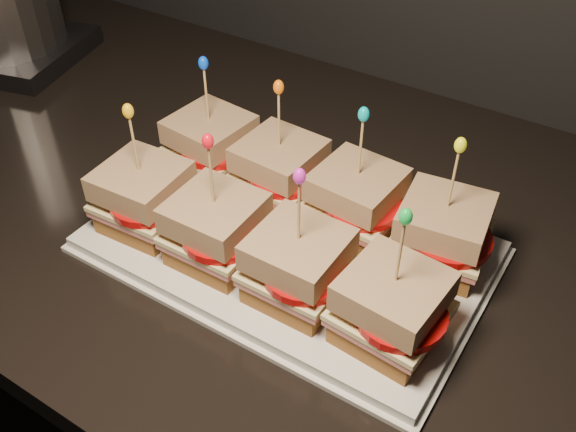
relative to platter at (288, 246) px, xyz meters
The scene contains 60 objects.
granite_slab 0.30m from the platter, 15.02° to the left, with size 2.49×0.73×0.04m, color black.
platter is the anchor object (origin of this frame).
platter_rim 0.01m from the platter, ahead, with size 0.45×0.28×0.01m, color white.
sandwich_0_bread_bot 0.17m from the platter, 158.18° to the left, with size 0.09×0.09×0.02m, color brown.
sandwich_0_ham 0.17m from the platter, 158.18° to the left, with size 0.10×0.09×0.01m, color #B15755.
sandwich_0_cheese 0.17m from the platter, 158.18° to the left, with size 0.10×0.09×0.01m, color beige.
sandwich_0_tomato 0.16m from the platter, 158.59° to the left, with size 0.09×0.09×0.01m, color #B60A0A.
sandwich_0_bread_top 0.18m from the platter, 158.18° to the left, with size 0.09×0.09×0.03m, color brown.
sandwich_0_pick 0.20m from the platter, 158.18° to the left, with size 0.00×0.00×0.09m, color tan.
sandwich_0_frill 0.23m from the platter, 158.18° to the left, with size 0.01×0.01×0.02m, color blue.
sandwich_1_bread_bot 0.08m from the platter, 129.78° to the left, with size 0.09×0.09×0.02m, color brown.
sandwich_1_ham 0.09m from the platter, 129.78° to the left, with size 0.10×0.09×0.01m, color #B15755.
sandwich_1_cheese 0.09m from the platter, 129.78° to the left, with size 0.10×0.09×0.01m, color beige.
sandwich_1_tomato 0.09m from the platter, 125.29° to the left, with size 0.09×0.09×0.01m, color #B60A0A.
sandwich_1_bread_top 0.11m from the platter, 129.78° to the left, with size 0.09×0.09×0.03m, color brown.
sandwich_1_pick 0.14m from the platter, 129.78° to the left, with size 0.00×0.00×0.09m, color tan.
sandwich_1_frill 0.18m from the platter, 129.78° to the left, with size 0.01×0.01×0.02m, color orange.
sandwich_2_bread_bot 0.08m from the platter, 50.22° to the left, with size 0.09×0.09×0.02m, color brown.
sandwich_2_ham 0.09m from the platter, 50.22° to the left, with size 0.10×0.09×0.01m, color #B15755.
sandwich_2_cheese 0.09m from the platter, 50.22° to the left, with size 0.10×0.09×0.01m, color beige.
sandwich_2_tomato 0.10m from the platter, 41.38° to the left, with size 0.09×0.09×0.01m, color #B60A0A.
sandwich_2_bread_top 0.11m from the platter, 50.22° to the left, with size 0.09×0.09×0.03m, color brown.
sandwich_2_pick 0.14m from the platter, 50.22° to the left, with size 0.00×0.00×0.09m, color tan.
sandwich_2_frill 0.18m from the platter, 50.22° to the left, with size 0.01×0.01×0.02m, color #03A7B6.
sandwich_3_bread_bot 0.17m from the platter, 21.82° to the left, with size 0.09×0.09×0.02m, color brown.
sandwich_3_ham 0.17m from the platter, 21.82° to the left, with size 0.10×0.09×0.01m, color #B15755.
sandwich_3_cheese 0.17m from the platter, 21.82° to the left, with size 0.10×0.09×0.01m, color beige.
sandwich_3_tomato 0.18m from the platter, 18.56° to the left, with size 0.09×0.09×0.01m, color #B60A0A.
sandwich_3_bread_top 0.18m from the platter, 21.82° to the left, with size 0.09×0.09×0.03m, color brown.
sandwich_3_pick 0.20m from the platter, 21.82° to the left, with size 0.00×0.00×0.09m, color tan.
sandwich_3_frill 0.23m from the platter, 21.82° to the left, with size 0.01×0.01×0.02m, color #EAF014.
sandwich_4_bread_bot 0.17m from the platter, 158.18° to the right, with size 0.09×0.09×0.02m, color brown.
sandwich_4_ham 0.17m from the platter, 158.18° to the right, with size 0.10×0.09×0.01m, color #B15755.
sandwich_4_cheese 0.17m from the platter, 158.18° to the right, with size 0.10×0.09×0.01m, color beige.
sandwich_4_tomato 0.17m from the platter, 154.55° to the right, with size 0.09×0.09×0.01m, color #B60A0A.
sandwich_4_bread_top 0.18m from the platter, 158.18° to the right, with size 0.09×0.09×0.03m, color brown.
sandwich_4_pick 0.20m from the platter, 158.18° to the right, with size 0.00×0.00×0.09m, color tan.
sandwich_4_frill 0.23m from the platter, 158.18° to the right, with size 0.01×0.01×0.02m, color #EEAF0F.
sandwich_5_bread_bot 0.08m from the platter, 129.78° to the right, with size 0.09×0.09×0.02m, color brown.
sandwich_5_ham 0.09m from the platter, 129.78° to the right, with size 0.10×0.09×0.01m, color #B15755.
sandwich_5_cheese 0.09m from the platter, 129.78° to the right, with size 0.10×0.09×0.01m, color beige.
sandwich_5_tomato 0.09m from the platter, 120.24° to the right, with size 0.09×0.09×0.01m, color #B60A0A.
sandwich_5_bread_top 0.11m from the platter, 129.78° to the right, with size 0.09×0.09×0.03m, color brown.
sandwich_5_pick 0.14m from the platter, 129.78° to the right, with size 0.00×0.00×0.09m, color tan.
sandwich_5_frill 0.18m from the platter, 129.78° to the right, with size 0.01×0.01×0.02m, color red.
sandwich_6_bread_bot 0.08m from the platter, 50.22° to the right, with size 0.09×0.09×0.02m, color brown.
sandwich_6_ham 0.09m from the platter, 50.22° to the right, with size 0.10×0.09×0.01m, color #B15755.
sandwich_6_cheese 0.09m from the platter, 50.22° to the right, with size 0.10×0.09×0.01m, color beige.
sandwich_6_tomato 0.11m from the platter, 46.92° to the right, with size 0.09×0.09×0.01m, color #B60A0A.
sandwich_6_bread_top 0.11m from the platter, 50.22° to the right, with size 0.09×0.09×0.03m, color brown.
sandwich_6_pick 0.14m from the platter, 50.22° to the right, with size 0.00×0.00×0.09m, color tan.
sandwich_6_frill 0.18m from the platter, 50.22° to the right, with size 0.01×0.01×0.02m, color #CA23B5.
sandwich_7_bread_bot 0.17m from the platter, 21.82° to the right, with size 0.09×0.09×0.02m, color brown.
sandwich_7_ham 0.17m from the platter, 21.82° to the right, with size 0.10×0.09×0.01m, color #B15755.
sandwich_7_cheese 0.17m from the platter, 21.82° to the right, with size 0.10×0.09×0.01m, color beige.
sandwich_7_tomato 0.19m from the platter, 22.17° to the right, with size 0.09×0.09×0.01m, color #B60A0A.
sandwich_7_bread_top 0.18m from the platter, 21.82° to the right, with size 0.09×0.09×0.03m, color brown.
sandwich_7_pick 0.20m from the platter, 21.82° to the right, with size 0.00×0.00×0.09m, color tan.
sandwich_7_frill 0.23m from the platter, 21.82° to the right, with size 0.01×0.01×0.02m, color green.
appliance_base 0.69m from the platter, 167.18° to the left, with size 0.25×0.21×0.03m, color #262628.
Camera 1 is at (0.74, 1.11, 1.39)m, focal length 40.00 mm.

